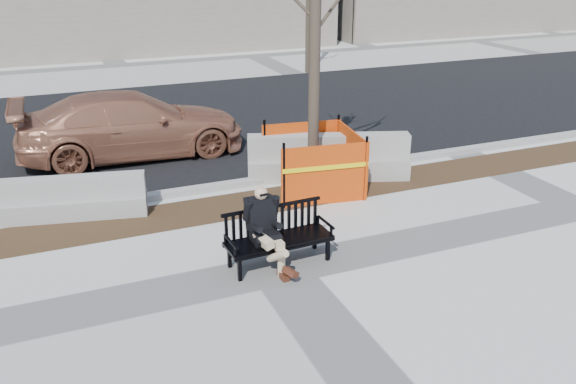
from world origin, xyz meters
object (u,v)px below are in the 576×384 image
seated_man (265,265)px  sedan (135,155)px  tree_fence (312,189)px  jersey_barrier_left (71,217)px  bench (279,263)px  jersey_barrier_right (328,178)px

seated_man → sedan: (-1.02, 6.22, 0.00)m
tree_fence → sedan: size_ratio=1.25×
seated_man → jersey_barrier_left: size_ratio=0.46×
bench → sedan: sedan is taller
tree_fence → jersey_barrier_left: size_ratio=2.33×
seated_man → jersey_barrier_right: size_ratio=0.38×
tree_fence → jersey_barrier_left: tree_fence is taller
seated_man → tree_fence: (2.04, 2.64, 0.00)m
sedan → jersey_barrier_right: (3.63, -3.13, 0.00)m
seated_man → jersey_barrier_left: seated_man is taller
seated_man → jersey_barrier_right: 4.04m
jersey_barrier_right → tree_fence: bearing=-122.6°
seated_man → sedan: 6.30m
bench → tree_fence: size_ratio=0.26×
bench → seated_man: bearing=168.6°
bench → jersey_barrier_left: bench is taller
jersey_barrier_left → jersey_barrier_right: bearing=12.0°
sedan → jersey_barrier_right: size_ratio=1.52×
jersey_barrier_right → jersey_barrier_left: bearing=-160.5°
tree_fence → jersey_barrier_right: tree_fence is taller
jersey_barrier_left → jersey_barrier_right: 5.32m
tree_fence → sedan: (-3.06, 3.58, 0.00)m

